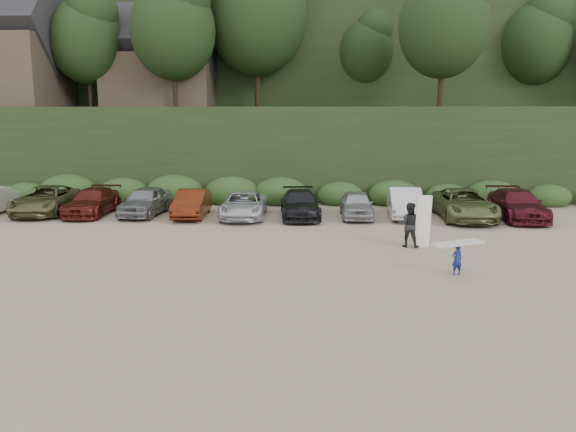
{
  "coord_description": "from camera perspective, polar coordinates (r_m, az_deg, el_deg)",
  "views": [
    {
      "loc": [
        -0.32,
        -20.12,
        5.44
      ],
      "look_at": [
        -1.33,
        3.0,
        1.3
      ],
      "focal_mm": 35.0,
      "sensor_mm": 36.0,
      "label": 1
    }
  ],
  "objects": [
    {
      "name": "hillside_backdrop",
      "position": [
        56.35,
        2.63,
        16.03
      ],
      "size": [
        90.0,
        41.5,
        28.0
      ],
      "color": "black",
      "rests_on": "ground"
    },
    {
      "name": "child_surfer",
      "position": [
        20.25,
        16.82,
        -3.57
      ],
      "size": [
        1.98,
        1.33,
        1.16
      ],
      "color": "navy",
      "rests_on": "ground"
    },
    {
      "name": "parked_cars",
      "position": [
        30.68,
        -4.87,
        1.33
      ],
      "size": [
        33.93,
        6.46,
        1.61
      ],
      "color": "#B7B8BD",
      "rests_on": "ground"
    },
    {
      "name": "adult_surfer",
      "position": [
        24.01,
        12.33,
        -0.85
      ],
      "size": [
        1.4,
        0.94,
        2.23
      ],
      "color": "black",
      "rests_on": "ground"
    },
    {
      "name": "ground",
      "position": [
        20.85,
        3.3,
        -5.0
      ],
      "size": [
        120.0,
        120.0,
        0.0
      ],
      "primitive_type": "plane",
      "color": "tan",
      "rests_on": "ground"
    }
  ]
}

